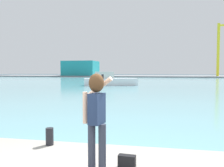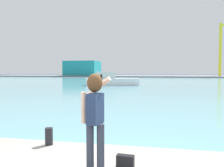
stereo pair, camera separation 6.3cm
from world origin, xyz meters
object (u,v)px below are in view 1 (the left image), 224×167
at_px(warehouse_left, 81,68).
at_px(handbag, 127,162).
at_px(harbor_bollard, 50,136).
at_px(boat_moored, 110,81).
at_px(person_photographer, 96,110).
at_px(port_crane, 223,44).

bearing_deg(warehouse_left, handbag, -70.87).
height_order(harbor_bollard, boat_moored, boat_moored).
distance_m(person_photographer, harbor_bollard, 1.99).
bearing_deg(harbor_bollard, handbag, -25.82).
relative_size(boat_moored, warehouse_left, 0.66).
relative_size(person_photographer, port_crane, 0.09).
height_order(person_photographer, harbor_bollard, person_photographer).
distance_m(handbag, warehouse_left, 94.03).
xyz_separation_m(warehouse_left, port_crane, (55.07, -0.70, 8.97)).
bearing_deg(port_crane, handbag, -105.40).
bearing_deg(warehouse_left, person_photographer, -71.21).
xyz_separation_m(harbor_bollard, warehouse_left, (-28.80, 87.83, 2.65)).
bearing_deg(boat_moored, port_crane, 45.16).
height_order(harbor_bollard, warehouse_left, warehouse_left).
relative_size(harbor_bollard, warehouse_left, 0.03).
distance_m(handbag, port_crane, 92.13).
relative_size(handbag, warehouse_left, 0.02).
xyz_separation_m(person_photographer, boat_moored, (-6.48, 32.81, -0.85)).
bearing_deg(person_photographer, warehouse_left, 31.96).
relative_size(warehouse_left, port_crane, 0.68).
relative_size(harbor_bollard, port_crane, 0.02).
distance_m(person_photographer, handbag, 1.10).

